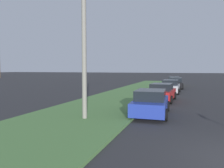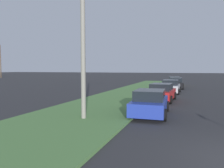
{
  "view_description": "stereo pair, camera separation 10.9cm",
  "coord_description": "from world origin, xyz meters",
  "px_view_note": "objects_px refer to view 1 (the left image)",
  "views": [
    {
      "loc": [
        -6.7,
        1.77,
        2.66
      ],
      "look_at": [
        13.89,
        8.96,
        1.13
      ],
      "focal_mm": 34.32,
      "sensor_mm": 36.0,
      "label": 1
    },
    {
      "loc": [
        -6.67,
        1.67,
        2.66
      ],
      "look_at": [
        13.89,
        8.96,
        1.13
      ],
      "focal_mm": 34.32,
      "sensor_mm": 36.0,
      "label": 2
    }
  ],
  "objects_px": {
    "parked_car_silver": "(170,87)",
    "parked_car_black": "(176,83)",
    "parked_car_blue": "(151,103)",
    "streetlight": "(91,35)",
    "parked_car_yellow": "(174,81)",
    "parked_car_red": "(162,92)"
  },
  "relations": [
    {
      "from": "parked_car_silver",
      "to": "parked_car_black",
      "type": "relative_size",
      "value": 1.0
    },
    {
      "from": "parked_car_red",
      "to": "parked_car_black",
      "type": "relative_size",
      "value": 1.01
    },
    {
      "from": "parked_car_silver",
      "to": "parked_car_black",
      "type": "distance_m",
      "value": 6.04
    },
    {
      "from": "parked_car_black",
      "to": "parked_car_yellow",
      "type": "xyz_separation_m",
      "value": [
        5.28,
        0.48,
        0.0
      ]
    },
    {
      "from": "parked_car_yellow",
      "to": "streetlight",
      "type": "height_order",
      "value": "streetlight"
    },
    {
      "from": "parked_car_black",
      "to": "parked_car_blue",
      "type": "bearing_deg",
      "value": 177.02
    },
    {
      "from": "parked_car_blue",
      "to": "parked_car_black",
      "type": "xyz_separation_m",
      "value": [
        18.2,
        -0.53,
        0.0
      ]
    },
    {
      "from": "parked_car_black",
      "to": "parked_car_red",
      "type": "bearing_deg",
      "value": 176.32
    },
    {
      "from": "parked_car_blue",
      "to": "parked_car_red",
      "type": "xyz_separation_m",
      "value": [
        5.75,
        -0.01,
        0.0
      ]
    },
    {
      "from": "parked_car_blue",
      "to": "streetlight",
      "type": "bearing_deg",
      "value": 129.48
    },
    {
      "from": "parked_car_blue",
      "to": "parked_car_yellow",
      "type": "relative_size",
      "value": 1.01
    },
    {
      "from": "parked_car_yellow",
      "to": "streetlight",
      "type": "relative_size",
      "value": 0.58
    },
    {
      "from": "parked_car_yellow",
      "to": "streetlight",
      "type": "xyz_separation_m",
      "value": [
        -25.89,
        2.72,
        3.67
      ]
    },
    {
      "from": "parked_car_silver",
      "to": "parked_car_yellow",
      "type": "relative_size",
      "value": 1.0
    },
    {
      "from": "parked_car_silver",
      "to": "parked_car_yellow",
      "type": "xyz_separation_m",
      "value": [
        11.32,
        0.22,
        0.0
      ]
    },
    {
      "from": "parked_car_yellow",
      "to": "parked_car_blue",
      "type": "bearing_deg",
      "value": 178.65
    },
    {
      "from": "parked_car_silver",
      "to": "parked_car_yellow",
      "type": "bearing_deg",
      "value": 2.21
    },
    {
      "from": "parked_car_red",
      "to": "parked_car_yellow",
      "type": "distance_m",
      "value": 17.73
    },
    {
      "from": "parked_car_yellow",
      "to": "parked_car_black",
      "type": "bearing_deg",
      "value": -176.02
    },
    {
      "from": "parked_car_black",
      "to": "parked_car_yellow",
      "type": "bearing_deg",
      "value": 3.91
    },
    {
      "from": "parked_car_red",
      "to": "parked_car_blue",
      "type": "bearing_deg",
      "value": -176.89
    },
    {
      "from": "parked_car_blue",
      "to": "parked_car_black",
      "type": "height_order",
      "value": "same"
    }
  ]
}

